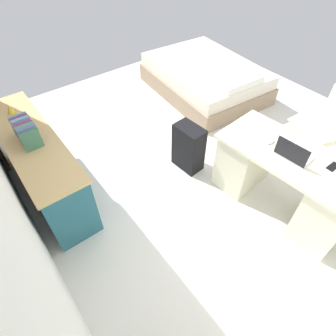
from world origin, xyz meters
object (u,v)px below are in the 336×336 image
object	(u,v)px
credenza	(41,164)
suitcase_black	(188,148)
bed	(205,78)
cell_phone_near_laptop	(333,167)
laptop	(293,154)
office_chair	(321,133)
desk	(284,180)
figurine_small	(10,109)
computer_mouse	(270,141)

from	to	relation	value
credenza	suitcase_black	world-z (taller)	credenza
bed	cell_phone_near_laptop	xyz separation A→B (m)	(-2.53, 0.84, 0.49)
suitcase_black	laptop	xyz separation A→B (m)	(-1.05, -0.34, 0.48)
office_chair	bed	bearing A→B (deg)	-1.16
desk	cell_phone_near_laptop	xyz separation A→B (m)	(-0.30, -0.14, 0.35)
cell_phone_near_laptop	figurine_small	xyz separation A→B (m)	(2.56, 2.05, 0.09)
desk	office_chair	bearing A→B (deg)	-79.37
desk	credenza	world-z (taller)	credenza
office_chair	computer_mouse	bearing A→B (deg)	84.69
credenza	suitcase_black	bearing A→B (deg)	-114.77
laptop	computer_mouse	size ratio (longest dim) A/B	3.27
credenza	computer_mouse	world-z (taller)	credenza
desk	figurine_small	size ratio (longest dim) A/B	13.55
office_chair	figurine_small	bearing A→B (deg)	53.78
cell_phone_near_laptop	figurine_small	world-z (taller)	figurine_small
bed	laptop	distance (m)	2.51
suitcase_black	laptop	bearing A→B (deg)	-166.35
office_chair	computer_mouse	distance (m)	1.03
computer_mouse	cell_phone_near_laptop	xyz separation A→B (m)	(-0.57, -0.17, -0.01)
credenza	bed	bearing A→B (deg)	-80.66
desk	credenza	xyz separation A→B (m)	(1.75, 1.91, 0.00)
office_chair	suitcase_black	xyz separation A→B (m)	(0.88, 1.33, -0.12)
credenza	figurine_small	distance (m)	0.67
credenza	bed	xyz separation A→B (m)	(0.47, -2.89, -0.14)
suitcase_black	cell_phone_near_laptop	distance (m)	1.52
office_chair	computer_mouse	world-z (taller)	office_chair
credenza	computer_mouse	bearing A→B (deg)	-128.38
office_chair	bed	world-z (taller)	office_chair
bed	office_chair	bearing A→B (deg)	178.84
computer_mouse	credenza	bearing A→B (deg)	46.83
computer_mouse	cell_phone_near_laptop	size ratio (longest dim) A/B	0.74
office_chair	bed	xyz separation A→B (m)	(2.05, -0.04, -0.18)
suitcase_black	bed	bearing A→B (deg)	-53.86
figurine_small	laptop	bearing A→B (deg)	-140.55
office_chair	suitcase_black	bearing A→B (deg)	56.61
office_chair	cell_phone_near_laptop	bearing A→B (deg)	120.85
figurine_small	office_chair	bearing A→B (deg)	-126.22
computer_mouse	laptop	bearing A→B (deg)	170.98
computer_mouse	suitcase_black	bearing A→B (deg)	19.87
bed	suitcase_black	world-z (taller)	suitcase_black
laptop	credenza	bearing A→B (deg)	46.72
laptop	cell_phone_near_laptop	xyz separation A→B (m)	(-0.30, -0.19, -0.04)
desk	suitcase_black	world-z (taller)	desk
office_chair	figurine_small	size ratio (longest dim) A/B	8.55
laptop	cell_phone_near_laptop	size ratio (longest dim) A/B	2.41
cell_phone_near_laptop	laptop	bearing A→B (deg)	32.63
laptop	figurine_small	bearing A→B (deg)	39.45
credenza	suitcase_black	xyz separation A→B (m)	(-0.70, -1.52, -0.09)
suitcase_black	desk	bearing A→B (deg)	-164.06
office_chair	figurine_small	distance (m)	3.55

